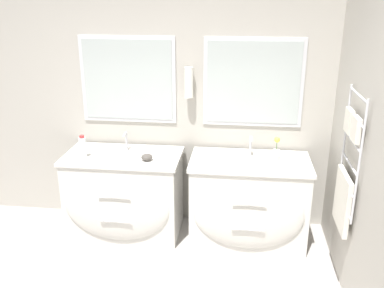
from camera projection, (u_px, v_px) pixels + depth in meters
The scene contains 9 objects.
wall_back at pixel (166, 95), 4.16m from camera, with size 4.82×0.16×2.60m.
wall_right at pixel (374, 145), 2.85m from camera, with size 0.13×4.24×2.60m.
vanity_left at pixel (124, 194), 4.13m from camera, with size 1.10×0.67×0.81m.
vanity_right at pixel (248, 201), 4.00m from camera, with size 1.10×0.67×0.81m.
faucet_left at pixel (126, 141), 4.14m from camera, with size 0.17×0.11×0.18m.
faucet_right at pixel (251, 146), 4.01m from camera, with size 0.17×0.11×0.18m.
toiletry_bottle at pixel (83, 147), 3.94m from camera, with size 0.07×0.07×0.21m.
amenity_bowl at pixel (147, 157), 3.88m from camera, with size 0.10×0.10×0.06m.
flower_vase at pixel (276, 150), 3.88m from camera, with size 0.06×0.06×0.22m.
Camera 1 is at (0.75, -1.83, 2.26)m, focal length 40.00 mm.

